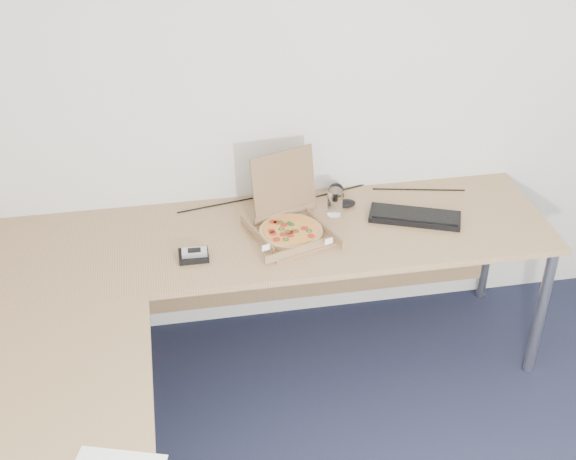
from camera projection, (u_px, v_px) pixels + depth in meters
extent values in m
cube|color=#AA8153|center=(272.00, 237.00, 3.38)|extent=(2.50, 0.70, 0.03)
cube|color=#AA8153|center=(40.00, 458.00, 2.34)|extent=(0.70, 1.50, 0.03)
cylinder|color=gray|center=(489.00, 242.00, 4.01)|extent=(0.05, 0.05, 0.70)
cube|color=#8F6946|center=(291.00, 235.00, 3.36)|extent=(0.31, 0.31, 0.01)
cube|color=#8F6946|center=(284.00, 185.00, 3.41)|extent=(0.31, 0.06, 0.31)
cylinder|color=tan|center=(291.00, 233.00, 3.35)|extent=(0.28, 0.28, 0.02)
cylinder|color=#BB3D1E|center=(291.00, 230.00, 3.34)|extent=(0.24, 0.24, 0.00)
cylinder|color=silver|center=(335.00, 202.00, 3.48)|extent=(0.07, 0.07, 0.12)
cube|color=black|center=(415.00, 217.00, 3.47)|extent=(0.43, 0.29, 0.03)
ellipsoid|color=black|center=(346.00, 203.00, 3.57)|extent=(0.10, 0.08, 0.03)
cube|color=black|center=(194.00, 256.00, 3.21)|extent=(0.13, 0.11, 0.02)
cube|color=#B2B5BA|center=(194.00, 252.00, 3.20)|extent=(0.11, 0.06, 0.02)
ellipsoid|color=black|center=(336.00, 189.00, 3.64)|extent=(0.08, 0.08, 0.07)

